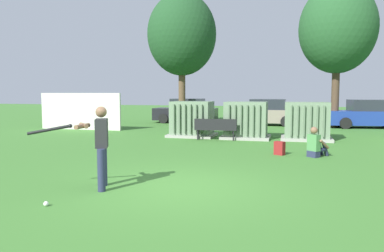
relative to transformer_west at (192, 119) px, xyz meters
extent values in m
plane|color=#3D752D|center=(2.05, -8.97, -0.79)|extent=(96.00, 96.00, 0.00)
cube|color=beige|center=(-6.76, 1.53, 0.21)|extent=(4.80, 0.12, 2.00)
cube|color=#9E9B93|center=(0.00, 0.01, -0.73)|extent=(2.10, 1.70, 0.12)
cube|color=slate|center=(0.00, 0.01, 0.08)|extent=(1.80, 1.40, 1.50)
cube|color=#5B7056|center=(-0.64, -0.75, 0.08)|extent=(0.06, 0.12, 1.27)
cube|color=#5B7056|center=(-0.38, -0.75, 0.08)|extent=(0.06, 0.12, 1.27)
cube|color=#5B7056|center=(-0.13, -0.75, 0.08)|extent=(0.06, 0.12, 1.27)
cube|color=#5B7056|center=(0.13, -0.75, 0.08)|extent=(0.06, 0.12, 1.27)
cube|color=#5B7056|center=(0.38, -0.75, 0.08)|extent=(0.06, 0.12, 1.27)
cube|color=#5B7056|center=(0.64, -0.75, 0.08)|extent=(0.06, 0.12, 1.27)
cube|color=#9E9B93|center=(2.49, -0.08, -0.73)|extent=(2.10, 1.70, 0.12)
cube|color=slate|center=(2.49, -0.08, 0.08)|extent=(1.80, 1.40, 1.50)
cube|color=#5B7056|center=(1.85, -0.84, 0.08)|extent=(0.06, 0.12, 1.27)
cube|color=#5B7056|center=(2.11, -0.84, 0.08)|extent=(0.06, 0.12, 1.27)
cube|color=#5B7056|center=(2.36, -0.84, 0.08)|extent=(0.06, 0.12, 1.27)
cube|color=#5B7056|center=(2.62, -0.84, 0.08)|extent=(0.06, 0.12, 1.27)
cube|color=#5B7056|center=(2.87, -0.84, 0.08)|extent=(0.06, 0.12, 1.27)
cube|color=#5B7056|center=(3.13, -0.84, 0.08)|extent=(0.06, 0.12, 1.27)
cube|color=#9E9B93|center=(5.06, 0.09, -0.73)|extent=(2.10, 1.70, 0.12)
cube|color=slate|center=(5.06, 0.09, 0.08)|extent=(1.80, 1.40, 1.50)
cube|color=#5B7056|center=(4.42, -0.67, 0.08)|extent=(0.06, 0.12, 1.27)
cube|color=#5B7056|center=(4.68, -0.67, 0.08)|extent=(0.06, 0.12, 1.27)
cube|color=#5B7056|center=(4.93, -0.67, 0.08)|extent=(0.06, 0.12, 1.27)
cube|color=#5B7056|center=(5.19, -0.67, 0.08)|extent=(0.06, 0.12, 1.27)
cube|color=#5B7056|center=(5.44, -0.67, 0.08)|extent=(0.06, 0.12, 1.27)
cube|color=#5B7056|center=(5.70, -0.67, 0.08)|extent=(0.06, 0.12, 1.27)
cube|color=black|center=(1.31, -0.97, -0.34)|extent=(1.82, 0.50, 0.05)
cube|color=black|center=(1.32, -1.15, -0.09)|extent=(1.80, 0.14, 0.44)
cylinder|color=black|center=(0.54, -0.87, -0.58)|extent=(0.06, 0.06, 0.42)
cylinder|color=black|center=(2.07, -0.79, -0.58)|extent=(0.06, 0.06, 0.42)
cylinder|color=black|center=(0.56, -1.15, -0.58)|extent=(0.06, 0.06, 0.42)
cylinder|color=black|center=(2.08, -1.07, -0.58)|extent=(0.06, 0.06, 0.42)
cylinder|color=#282D4C|center=(0.65, -9.69, -0.35)|extent=(0.16, 0.16, 0.88)
cylinder|color=#282D4C|center=(0.46, -9.25, -0.35)|extent=(0.16, 0.16, 0.88)
cube|color=#262628|center=(0.56, -9.47, 0.39)|extent=(0.38, 0.46, 0.60)
sphere|color=brown|center=(0.56, -9.47, 0.84)|extent=(0.23, 0.23, 0.23)
cylinder|color=brown|center=(0.25, -9.70, 0.55)|extent=(0.13, 0.55, 0.09)
cylinder|color=brown|center=(0.18, -9.54, 0.55)|extent=(0.43, 0.46, 0.09)
cylinder|color=black|center=(-0.41, -9.89, 0.48)|extent=(0.80, 0.40, 0.21)
sphere|color=black|center=(-0.02, -9.72, 0.55)|extent=(0.08, 0.08, 0.08)
sphere|color=white|center=(0.18, -10.85, -0.74)|extent=(0.09, 0.09, 0.09)
cube|color=#282D4C|center=(5.11, -4.32, -0.69)|extent=(0.41, 0.41, 0.20)
cube|color=#4C8C4C|center=(5.11, -4.32, -0.33)|extent=(0.42, 0.40, 0.52)
sphere|color=brown|center=(5.11, -4.32, 0.06)|extent=(0.22, 0.22, 0.22)
cylinder|color=#282D4C|center=(5.18, -4.09, -0.57)|extent=(0.40, 0.42, 0.13)
cylinder|color=#282D4C|center=(5.33, -3.92, -0.56)|extent=(0.28, 0.30, 0.46)
cylinder|color=#282D4C|center=(5.33, -4.22, -0.57)|extent=(0.40, 0.42, 0.13)
cylinder|color=#282D4C|center=(5.48, -4.05, -0.56)|extent=(0.28, 0.30, 0.46)
cylinder|color=brown|center=(5.08, -4.01, -0.37)|extent=(0.33, 0.36, 0.32)
cylinder|color=brown|center=(5.43, -4.31, -0.37)|extent=(0.33, 0.36, 0.32)
cube|color=maroon|center=(4.06, -4.17, -0.57)|extent=(0.38, 0.33, 0.44)
cube|color=maroon|center=(4.13, -4.05, -0.63)|extent=(0.23, 0.16, 0.22)
cylinder|color=brown|center=(-2.22, 5.87, 0.94)|extent=(0.43, 0.43, 3.46)
ellipsoid|color=#1E4723|center=(-2.22, 5.87, 4.82)|extent=(4.26, 4.26, 5.05)
cylinder|color=#4C3828|center=(6.88, 6.44, 0.96)|extent=(0.43, 0.43, 3.50)
ellipsoid|color=#235128|center=(6.88, 6.44, 4.89)|extent=(4.31, 4.31, 5.12)
cube|color=black|center=(-2.45, 7.48, -0.21)|extent=(4.27, 1.88, 0.80)
cube|color=#262B33|center=(-2.30, 7.49, 0.51)|extent=(2.17, 1.65, 0.64)
cylinder|color=black|center=(-3.71, 6.58, -0.47)|extent=(0.65, 0.25, 0.64)
cylinder|color=black|center=(-3.78, 8.28, -0.47)|extent=(0.65, 0.25, 0.64)
cylinder|color=black|center=(-1.11, 6.69, -0.47)|extent=(0.65, 0.25, 0.64)
cylinder|color=black|center=(-1.18, 8.39, -0.47)|extent=(0.65, 0.25, 0.64)
cube|color=gray|center=(2.88, 7.00, -0.21)|extent=(4.25, 1.84, 0.80)
cube|color=#262B33|center=(3.03, 6.99, 0.51)|extent=(2.15, 1.63, 0.64)
cylinder|color=black|center=(1.55, 6.19, -0.47)|extent=(0.65, 0.24, 0.64)
cylinder|color=black|center=(1.61, 7.89, -0.47)|extent=(0.65, 0.24, 0.64)
cylinder|color=black|center=(4.15, 6.10, -0.47)|extent=(0.65, 0.24, 0.64)
cylinder|color=black|center=(4.21, 7.80, -0.47)|extent=(0.65, 0.24, 0.64)
cube|color=navy|center=(8.58, 6.63, -0.21)|extent=(4.36, 2.16, 0.80)
cube|color=#262B33|center=(8.73, 6.65, 0.51)|extent=(2.26, 1.78, 0.64)
cylinder|color=black|center=(7.38, 5.64, -0.47)|extent=(0.66, 0.29, 0.64)
cylinder|color=black|center=(7.19, 7.33, -0.47)|extent=(0.66, 0.29, 0.64)
cylinder|color=black|center=(9.78, 7.62, -0.47)|extent=(0.66, 0.29, 0.64)
camera|label=1|loc=(4.36, -16.40, 1.24)|focal=34.51mm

